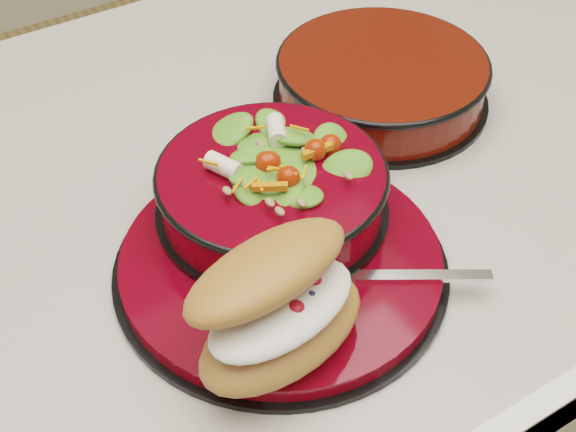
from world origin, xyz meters
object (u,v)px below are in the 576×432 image
croissant (278,306)px  fork (394,276)px  salad_bowl (272,184)px  extra_bowl (382,79)px  dinner_plate (282,263)px

croissant → fork: 0.12m
salad_bowl → extra_bowl: salad_bowl is taller
dinner_plate → salad_bowl: 0.07m
dinner_plate → fork: size_ratio=2.13×
extra_bowl → dinner_plate: bearing=-145.0°
dinner_plate → croissant: 0.11m
salad_bowl → fork: bearing=-70.3°
salad_bowl → dinner_plate: bearing=-112.5°
salad_bowl → fork: (0.04, -0.12, -0.03)m
croissant → dinner_plate: bearing=45.9°
salad_bowl → extra_bowl: (0.21, 0.11, -0.02)m
extra_bowl → fork: bearing=-124.9°
dinner_plate → salad_bowl: salad_bowl is taller
salad_bowl → croissant: 0.15m
salad_bowl → croissant: croissant is taller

